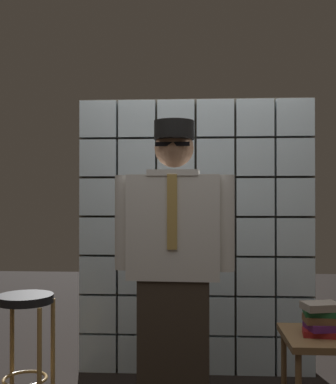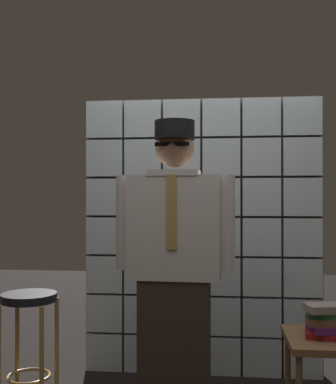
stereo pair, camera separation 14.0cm
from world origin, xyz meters
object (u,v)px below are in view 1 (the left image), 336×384
at_px(side_table, 328,346).
at_px(book_stack, 322,319).
at_px(bar_stool, 25,325).
at_px(standing_person, 174,266).

xyz_separation_m(side_table, book_stack, (-0.04, -0.02, 0.17)).
relative_size(side_table, book_stack, 1.98).
distance_m(side_table, book_stack, 0.17).
bearing_deg(side_table, bar_stool, -179.39).
bearing_deg(bar_stool, book_stack, 0.02).
xyz_separation_m(standing_person, bar_stool, (-0.91, 0.08, -0.38)).
height_order(standing_person, bar_stool, standing_person).
bearing_deg(side_table, standing_person, -173.98).
height_order(side_table, book_stack, book_stack).
bearing_deg(book_stack, bar_stool, -179.98).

